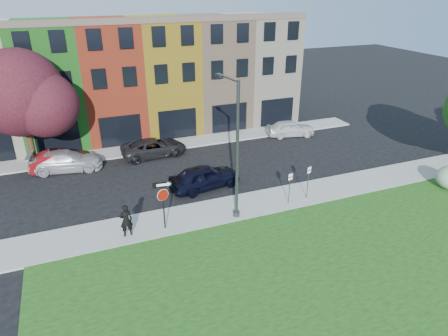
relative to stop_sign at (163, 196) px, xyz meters
name	(u,v)px	position (x,y,z in m)	size (l,w,h in m)	color
ground	(256,234)	(4.65, -2.33, -2.23)	(120.00, 120.00, 0.00)	black
sidewalk_near	(264,202)	(6.65, 0.67, -2.17)	(40.00, 3.00, 0.12)	#989690
sidewalk_far	(148,148)	(1.65, 12.67, -2.17)	(40.00, 2.40, 0.12)	#989690
rowhouse_block	(136,76)	(2.15, 18.85, 2.76)	(30.00, 10.12, 10.00)	beige
stop_sign	(163,196)	(0.00, 0.00, 0.00)	(1.05, 0.15, 2.96)	black
man	(126,220)	(-2.12, 0.05, -1.14)	(0.73, 0.50, 1.93)	black
sedan_near	(205,177)	(3.81, 4.07, -1.39)	(5.16, 2.71, 1.68)	black
parked_car_red	(61,160)	(-5.26, 10.92, -1.47)	(4.67, 1.90, 1.51)	maroon
parked_car_silver	(66,161)	(-4.95, 10.64, -1.46)	(5.52, 2.87, 1.53)	#B8B9BE
parked_car_dark	(154,148)	(1.80, 10.94, -1.50)	(5.38, 2.76, 1.45)	black
parked_car_white	(290,128)	(14.57, 10.99, -1.49)	(4.61, 2.66, 1.48)	silver
street_lamp	(235,151)	(4.30, -0.08, 2.03)	(0.61, 2.57, 8.21)	#434648
parking_sign_a	(290,184)	(8.03, -0.09, -0.75)	(0.32, 0.11, 2.17)	#434648
parking_sign_b	(308,178)	(9.48, 0.08, -0.66)	(0.31, 0.12, 2.33)	#434648
tree_purple	(22,95)	(-7.09, 12.26, 3.40)	(7.51, 6.57, 8.79)	#311A10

